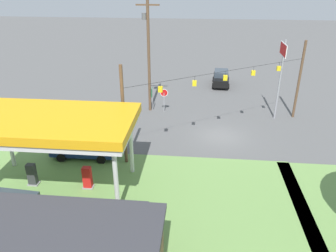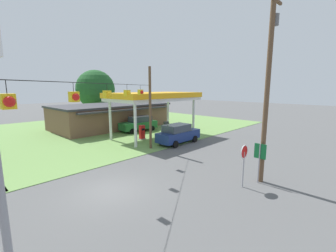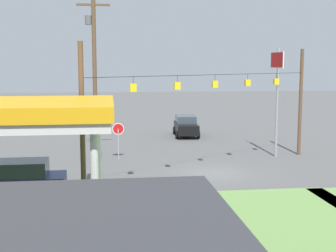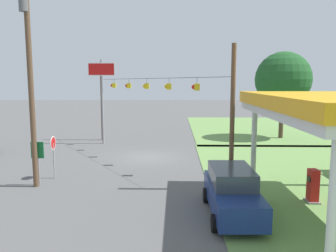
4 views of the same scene
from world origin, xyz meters
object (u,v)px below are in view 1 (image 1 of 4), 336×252
Objects in this scene: car_at_pumps_rear at (16,213)px; stop_sign_overhead at (282,63)px; car_at_pumps_front at (85,145)px; route_sign at (152,95)px; gas_station_canopy at (51,124)px; stop_sign_roadside at (164,95)px; utility_pole_main at (148,50)px; car_on_crossroad at (221,78)px; fuel_pump_far at (32,175)px; fuel_pump_near at (87,178)px.

car_at_pumps_rear is 24.71m from stop_sign_overhead.
car_at_pumps_front is 0.66× the size of stop_sign_overhead.
car_at_pumps_front is 10.63m from route_sign.
route_sign reaches higher than car_at_pumps_front.
gas_station_canopy reaches higher than stop_sign_roadside.
utility_pole_main is (0.30, -0.05, 4.50)m from route_sign.
stop_sign_roadside reaches higher than route_sign.
stop_sign_roadside is 0.22× the size of utility_pole_main.
utility_pole_main is (7.79, 9.07, 5.26)m from car_on_crossroad.
car_on_crossroad is at bearing 56.80° from stop_sign_roadside.
fuel_pump_far is 15.23m from route_sign.
fuel_pump_far is 0.35× the size of car_on_crossroad.
gas_station_canopy is at bearing -112.34° from stop_sign_roadside.
car_on_crossroad is (-13.67, -23.01, 0.19)m from fuel_pump_far.
stop_sign_roadside is at bearing -30.10° from car_on_crossroad.
car_on_crossroad is 0.41× the size of utility_pole_main.
fuel_pump_near is 0.35× the size of car_on_crossroad.
route_sign is (1.25, -0.39, -0.10)m from stop_sign_roadside.
stop_sign_overhead is at bearing -138.27° from fuel_pump_near.
gas_station_canopy is at bearing 74.03° from utility_pole_main.
car_at_pumps_rear is 1.11× the size of car_on_crossroad.
stop_sign_overhead reaches higher than stop_sign_roadside.
car_at_pumps_front is at bearing 70.36° from utility_pole_main.
car_on_crossroad reaches higher than fuel_pump_near.
fuel_pump_near is 15.11m from utility_pole_main.
fuel_pump_near is 25.04m from car_on_crossroad.
car_on_crossroad is at bearing -64.69° from stop_sign_overhead.
utility_pole_main is at bearing -105.97° from gas_station_canopy.
car_at_pumps_rear is at bearing 44.43° from stop_sign_overhead.
stop_sign_overhead is (-17.36, -17.02, 4.48)m from car_at_pumps_rear.
gas_station_canopy is 26.10m from car_on_crossroad.
car_on_crossroad is at bearing 69.20° from car_at_pumps_rear.
stop_sign_overhead is 12.81m from route_sign.
gas_station_canopy reaches higher than route_sign.
fuel_pump_near is 14.01m from stop_sign_roadside.
gas_station_canopy is 2.25× the size of car_on_crossroad.
car_at_pumps_front is 0.99× the size of car_at_pumps_rear.
stop_sign_roadside is (6.23, 9.52, 0.86)m from car_on_crossroad.
car_at_pumps_rear is at bearing 79.89° from car_at_pumps_front.
car_at_pumps_front is 18.95m from stop_sign_overhead.
stop_sign_roadside is at bearing 162.50° from route_sign.
fuel_pump_near is at bearing 109.16° from car_at_pumps_front.
car_at_pumps_rear is at bearing 55.37° from fuel_pump_near.
stop_sign_roadside is at bearing -105.11° from fuel_pump_near.
car_at_pumps_front is at bearing -96.30° from gas_station_canopy.
stop_sign_roadside is at bearing 164.03° from utility_pole_main.
route_sign is at bearing -112.15° from car_at_pumps_front.
gas_station_canopy reaches higher than car_at_pumps_rear.
utility_pole_main reaches higher than car_at_pumps_front.
utility_pole_main reaches higher than stop_sign_overhead.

